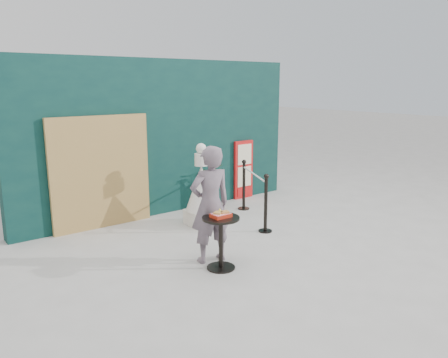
# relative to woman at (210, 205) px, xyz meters

# --- Properties ---
(ground) EXTENTS (60.00, 60.00, 0.00)m
(ground) POSITION_rel_woman_xyz_m (0.78, -0.51, -0.85)
(ground) COLOR #ADAAA5
(ground) RESTS_ON ground
(back_wall) EXTENTS (6.00, 0.30, 3.00)m
(back_wall) POSITION_rel_woman_xyz_m (0.78, 2.64, 0.65)
(back_wall) COLOR black
(back_wall) RESTS_ON ground
(bamboo_fence) EXTENTS (1.80, 0.08, 2.00)m
(bamboo_fence) POSITION_rel_woman_xyz_m (-0.62, 2.43, 0.15)
(bamboo_fence) COLOR tan
(bamboo_fence) RESTS_ON ground
(woman) EXTENTS (0.67, 0.49, 1.70)m
(woman) POSITION_rel_woman_xyz_m (0.00, 0.00, 0.00)
(woman) COLOR slate
(woman) RESTS_ON ground
(menu_board) EXTENTS (0.50, 0.07, 1.30)m
(menu_board) POSITION_rel_woman_xyz_m (2.68, 2.44, -0.20)
(menu_board) COLOR red
(menu_board) RESTS_ON ground
(statue) EXTENTS (0.59, 0.59, 1.50)m
(statue) POSITION_rel_woman_xyz_m (0.86, 1.46, -0.24)
(statue) COLOR silver
(statue) RESTS_ON ground
(cafe_table) EXTENTS (0.52, 0.52, 0.75)m
(cafe_table) POSITION_rel_woman_xyz_m (-0.04, -0.31, -0.35)
(cafe_table) COLOR black
(cafe_table) RESTS_ON ground
(food_basket) EXTENTS (0.26, 0.19, 0.11)m
(food_basket) POSITION_rel_woman_xyz_m (-0.04, -0.30, -0.06)
(food_basket) COLOR #B62713
(food_basket) RESTS_ON cafe_table
(planter) EXTENTS (0.54, 0.47, 0.92)m
(planter) POSITION_rel_woman_xyz_m (1.63, 2.30, -0.32)
(planter) COLOR #964131
(planter) RESTS_ON ground
(stanchion_barrier) EXTENTS (0.84, 1.54, 1.03)m
(stanchion_barrier) POSITION_rel_woman_xyz_m (1.81, 1.10, -0.36)
(stanchion_barrier) COLOR black
(stanchion_barrier) RESTS_ON ground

